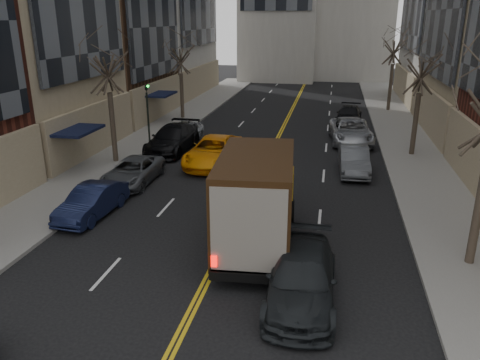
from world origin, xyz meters
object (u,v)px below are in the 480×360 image
(taxi, at_px, (214,151))
(pedestrian, at_px, (233,199))
(ups_truck, at_px, (257,200))
(observer_sedan, at_px, (302,278))

(taxi, height_order, pedestrian, pedestrian)
(ups_truck, xyz_separation_m, pedestrian, (-1.45, 2.47, -1.02))
(ups_truck, relative_size, observer_sedan, 1.36)
(ups_truck, height_order, observer_sedan, ups_truck)
(ups_truck, relative_size, pedestrian, 4.06)
(observer_sedan, xyz_separation_m, pedestrian, (-3.39, 5.75, 0.12))
(observer_sedan, relative_size, pedestrian, 3.00)
(ups_truck, distance_m, observer_sedan, 3.98)
(observer_sedan, xyz_separation_m, taxi, (-6.09, 13.12, 0.06))
(observer_sedan, height_order, pedestrian, pedestrian)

